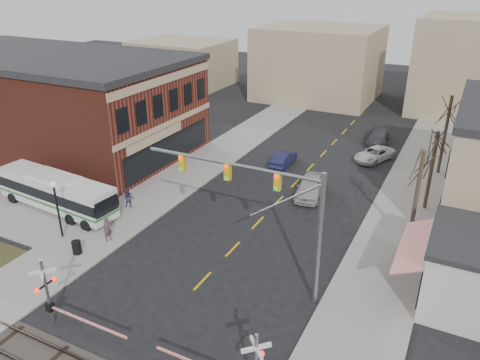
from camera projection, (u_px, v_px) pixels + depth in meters
name	position (u px, v px, depth m)	size (l,w,h in m)	color
ground	(184.00, 300.00, 26.73)	(160.00, 160.00, 0.00)	black
sidewalk_west	(214.00, 157.00, 46.87)	(5.00, 60.00, 0.12)	gray
sidewalk_east	(411.00, 195.00, 39.06)	(5.00, 60.00, 0.12)	gray
brick_building	(48.00, 100.00, 48.84)	(30.40, 15.40, 9.60)	maroon
tree_east_a	(416.00, 199.00, 30.73)	(0.28, 0.28, 6.75)	#382B21
tree_east_b	(431.00, 171.00, 35.58)	(0.28, 0.28, 6.30)	#382B21
tree_east_c	(445.00, 135.00, 41.82)	(0.28, 0.28, 7.20)	#382B21
transit_bus	(56.00, 192.00, 36.07)	(11.08, 3.24, 2.81)	silver
traffic_signal_mast	(269.00, 201.00, 25.45)	(10.82, 0.30, 8.00)	gray
rr_crossing_west	(53.00, 296.00, 24.03)	(5.60, 1.36, 4.00)	gray
street_lamp	(56.00, 198.00, 31.63)	(0.44, 0.44, 4.26)	black
trash_bin	(77.00, 247.00, 30.76)	(0.60, 0.60, 0.90)	black
car_a	(310.00, 187.00, 38.71)	(1.97, 4.91, 1.67)	#A2A2A6
car_b	(283.00, 159.00, 44.85)	(1.44, 4.13, 1.36)	#17193B
car_c	(374.00, 154.00, 45.99)	(2.15, 4.67, 1.30)	silver
car_d	(378.00, 137.00, 50.48)	(2.08, 5.12, 1.49)	#3A3A3F
pedestrian_near	(107.00, 229.00, 32.07)	(0.65, 0.43, 1.78)	#4E3F3E
pedestrian_far	(128.00, 198.00, 36.59)	(0.76, 0.59, 1.57)	#353359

